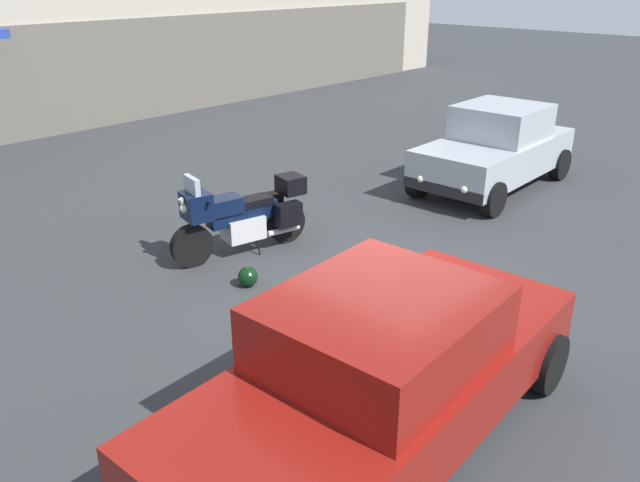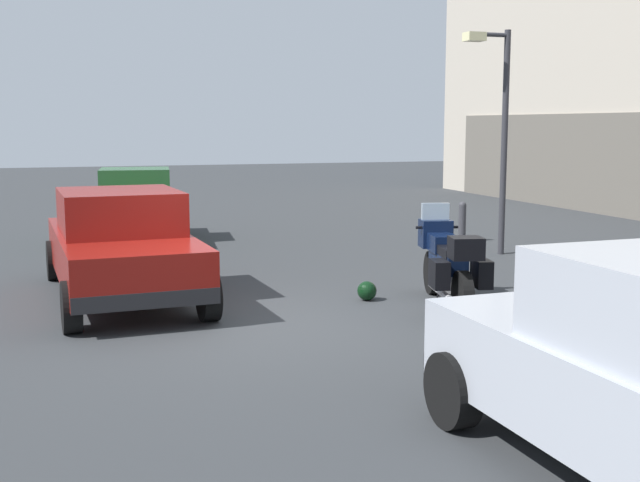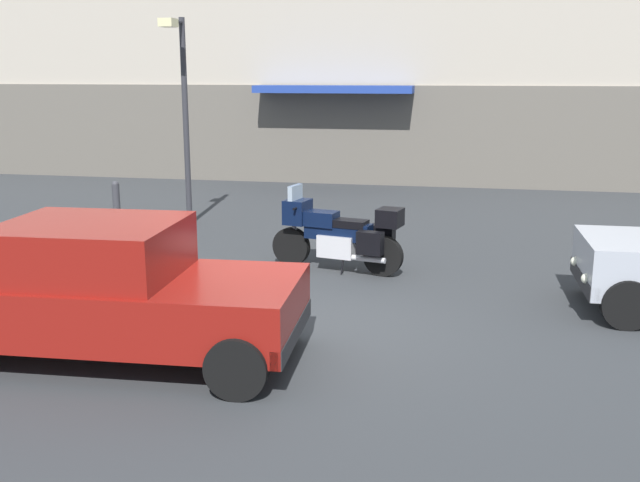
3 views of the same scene
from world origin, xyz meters
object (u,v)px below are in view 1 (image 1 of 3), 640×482
Objects in this scene: motorcycle at (243,215)px; car_sedan_far at (381,373)px; car_hatchback_near at (496,148)px; helmet at (248,277)px.

car_sedan_far is (-2.00, -4.19, 0.16)m from motorcycle.
car_hatchback_near is 0.84× the size of car_sedan_far.
car_sedan_far reaches higher than helmet.
car_sedan_far is at bearing 20.44° from car_hatchback_near.
car_sedan_far is (-7.51, -2.97, -0.03)m from car_hatchback_near.
car_sedan_far is at bearing 77.23° from motorcycle.
helmet is (-0.71, -0.90, -0.48)m from motorcycle.
helmet is at bearing -114.22° from car_sedan_far.
helmet is 3.59m from car_sedan_far.
car_hatchback_near reaches higher than helmet.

